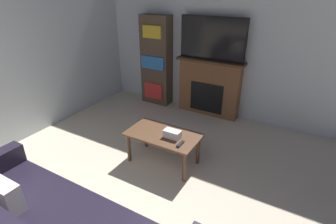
# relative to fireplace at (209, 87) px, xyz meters

# --- Properties ---
(wall_back) EXTENTS (5.43, 0.06, 2.70)m
(wall_back) POSITION_rel_fireplace_xyz_m (0.03, 0.14, 0.82)
(wall_back) COLOR silver
(wall_back) RESTS_ON ground_plane
(wall_side) EXTENTS (0.06, 5.31, 2.70)m
(wall_side) POSITION_rel_fireplace_xyz_m (-2.21, -2.04, 0.82)
(wall_side) COLOR silver
(wall_side) RESTS_ON ground_plane
(fireplace) EXTENTS (1.23, 0.28, 1.04)m
(fireplace) POSITION_rel_fireplace_xyz_m (0.00, 0.00, 0.00)
(fireplace) COLOR brown
(fireplace) RESTS_ON ground_plane
(tv) EXTENTS (1.18, 0.03, 0.73)m
(tv) POSITION_rel_fireplace_xyz_m (-0.00, -0.02, 0.88)
(tv) COLOR black
(tv) RESTS_ON fireplace
(coffee_table) EXTENTS (0.97, 0.54, 0.45)m
(coffee_table) POSITION_rel_fireplace_xyz_m (0.06, -1.76, -0.14)
(coffee_table) COLOR brown
(coffee_table) RESTS_ON ground_plane
(tissue_box) EXTENTS (0.22, 0.12, 0.10)m
(tissue_box) POSITION_rel_fireplace_xyz_m (0.21, -1.78, -0.03)
(tissue_box) COLOR white
(tissue_box) RESTS_ON coffee_table
(remote_control) EXTENTS (0.04, 0.15, 0.02)m
(remote_control) POSITION_rel_fireplace_xyz_m (0.38, -1.88, -0.07)
(remote_control) COLOR black
(remote_control) RESTS_ON coffee_table
(bookshelf) EXTENTS (0.60, 0.29, 1.74)m
(bookshelf) POSITION_rel_fireplace_xyz_m (-1.13, -0.02, 0.34)
(bookshelf) COLOR #4C3D2D
(bookshelf) RESTS_ON ground_plane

